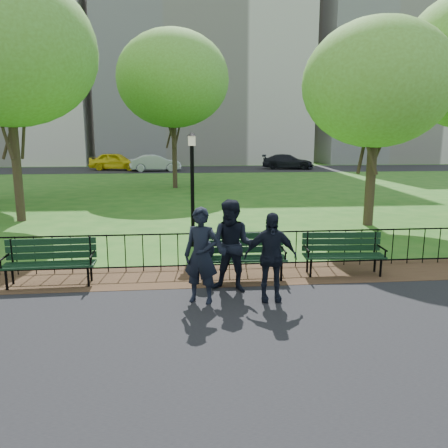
{
  "coord_description": "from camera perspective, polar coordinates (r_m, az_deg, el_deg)",
  "views": [
    {
      "loc": [
        -0.89,
        -7.85,
        3.06
      ],
      "look_at": [
        0.03,
        1.5,
        1.19
      ],
      "focal_mm": 35.0,
      "sensor_mm": 36.0,
      "label": 1
    }
  ],
  "objects": [
    {
      "name": "park_bench_left_a",
      "position": [
        9.86,
        -21.77,
        -4.02
      ],
      "size": [
        1.87,
        0.64,
        1.05
      ],
      "rotation": [
        0.0,
        0.0,
        0.04
      ],
      "color": "black",
      "rests_on": "ground"
    },
    {
      "name": "sedan_dark",
      "position": [
        43.47,
        8.3,
        8.06
      ],
      "size": [
        5.27,
        3.09,
        1.43
      ],
      "primitive_type": "imported",
      "rotation": [
        0.0,
        0.0,
        1.34
      ],
      "color": "black",
      "rests_on": "far_street"
    },
    {
      "name": "ground",
      "position": [
        8.47,
        0.83,
        -9.93
      ],
      "size": [
        120.0,
        120.0,
        0.0
      ],
      "primitive_type": "plane",
      "color": "#235D18"
    },
    {
      "name": "person_left",
      "position": [
        8.11,
        -2.99,
        -4.12
      ],
      "size": [
        0.77,
        0.64,
        1.8
      ],
      "primitive_type": "imported",
      "rotation": [
        0.0,
        0.0,
        -0.36
      ],
      "color": "black",
      "rests_on": "asphalt_path"
    },
    {
      "name": "far_street",
      "position": [
        42.97,
        -4.43,
        7.14
      ],
      "size": [
        70.0,
        9.0,
        0.01
      ],
      "primitive_type": "cube",
      "color": "black",
      "rests_on": "ground"
    },
    {
      "name": "tree_near_e",
      "position": [
        16.16,
        19.33,
        16.86
      ],
      "size": [
        4.98,
        4.98,
        6.94
      ],
      "color": "#2D2116",
      "rests_on": "ground"
    },
    {
      "name": "tree_near_w",
      "position": [
        17.95,
        -26.6,
        19.7
      ],
      "size": [
        6.25,
        6.25,
        8.71
      ],
      "color": "#2D2116",
      "rests_on": "ground"
    },
    {
      "name": "dirt_strip",
      "position": [
        9.87,
        -0.15,
        -6.73
      ],
      "size": [
        60.0,
        1.6,
        0.01
      ],
      "primitive_type": "cube",
      "color": "#352215",
      "rests_on": "ground"
    },
    {
      "name": "park_bench_main",
      "position": [
        9.46,
        0.71,
        -3.52
      ],
      "size": [
        1.96,
        0.64,
        1.08
      ],
      "rotation": [
        0.0,
        0.0,
        -0.03
      ],
      "color": "black",
      "rests_on": "ground"
    },
    {
      "name": "taxi",
      "position": [
        42.91,
        -13.96,
        7.95
      ],
      "size": [
        5.15,
        2.83,
        1.66
      ],
      "primitive_type": "imported",
      "rotation": [
        0.0,
        0.0,
        1.38
      ],
      "color": "yellow",
      "rests_on": "far_street"
    },
    {
      "name": "apartment_east",
      "position": [
        62.63,
        21.06,
        18.74
      ],
      "size": [
        20.0,
        15.0,
        24.0
      ],
      "primitive_type": "cube",
      "color": "beige",
      "rests_on": "ground"
    },
    {
      "name": "person_right",
      "position": [
        8.26,
        6.1,
        -4.27
      ],
      "size": [
        1.01,
        0.46,
        1.7
      ],
      "primitive_type": "imported",
      "rotation": [
        0.0,
        0.0,
        -0.05
      ],
      "color": "black",
      "rests_on": "asphalt_path"
    },
    {
      "name": "park_bench_right_a",
      "position": [
        10.23,
        15.26,
        -3.16
      ],
      "size": [
        1.83,
        0.69,
        1.02
      ],
      "rotation": [
        0.0,
        0.0,
        -0.07
      ],
      "color": "black",
      "rests_on": "ground"
    },
    {
      "name": "apartment_mid",
      "position": [
        57.18,
        -2.81,
        23.28
      ],
      "size": [
        24.0,
        15.0,
        30.0
      ],
      "primitive_type": "cube",
      "color": "beige",
      "rests_on": "ground"
    },
    {
      "name": "person_mid",
      "position": [
        8.67,
        1.15,
        -2.91
      ],
      "size": [
        1.01,
        0.76,
        1.86
      ],
      "primitive_type": "imported",
      "rotation": [
        0.0,
        0.0,
        -0.36
      ],
      "color": "black",
      "rests_on": "asphalt_path"
    },
    {
      "name": "sedan_silver",
      "position": [
        40.68,
        -8.99,
        7.88
      ],
      "size": [
        4.8,
        2.39,
        1.51
      ],
      "primitive_type": "imported",
      "rotation": [
        0.0,
        0.0,
        1.75
      ],
      "color": "#ADAFB5",
      "rests_on": "far_street"
    },
    {
      "name": "tree_far_c",
      "position": [
        27.25,
        -6.69,
        18.28
      ],
      "size": [
        6.65,
        6.65,
        9.26
      ],
      "color": "#2D2116",
      "rests_on": "ground"
    },
    {
      "name": "iron_fence",
      "position": [
        10.22,
        -0.42,
        -3.27
      ],
      "size": [
        24.06,
        0.06,
        1.0
      ],
      "color": "black",
      "rests_on": "ground"
    },
    {
      "name": "lamppost",
      "position": [
        12.29,
        -4.15,
        5.08
      ],
      "size": [
        0.29,
        0.29,
        3.21
      ],
      "color": "black",
      "rests_on": "ground"
    },
    {
      "name": "asphalt_path",
      "position": [
        5.47,
        5.14,
        -22.75
      ],
      "size": [
        60.0,
        9.2,
        0.01
      ],
      "primitive_type": "cube",
      "color": "black",
      "rests_on": "ground"
    }
  ]
}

